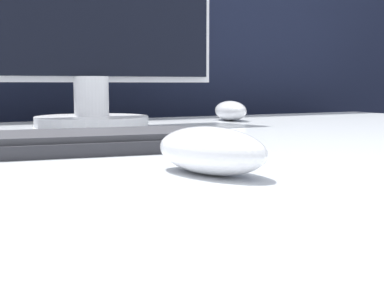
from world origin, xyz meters
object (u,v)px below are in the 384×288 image
(monitor, at_px, (89,14))
(computer_mouse_far, at_px, (230,111))
(computer_mouse_near, at_px, (211,150))
(keyboard, at_px, (63,142))

(monitor, xyz_separation_m, computer_mouse_far, (0.34, 0.01, -0.20))
(computer_mouse_near, height_order, keyboard, computer_mouse_near)
(keyboard, relative_size, monitor, 0.70)
(keyboard, height_order, computer_mouse_far, computer_mouse_far)
(keyboard, bearing_deg, computer_mouse_near, -63.73)
(computer_mouse_near, distance_m, keyboard, 0.25)
(computer_mouse_near, distance_m, computer_mouse_far, 0.75)
(keyboard, relative_size, computer_mouse_far, 2.88)
(monitor, bearing_deg, computer_mouse_near, -96.17)
(computer_mouse_far, bearing_deg, monitor, -168.02)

